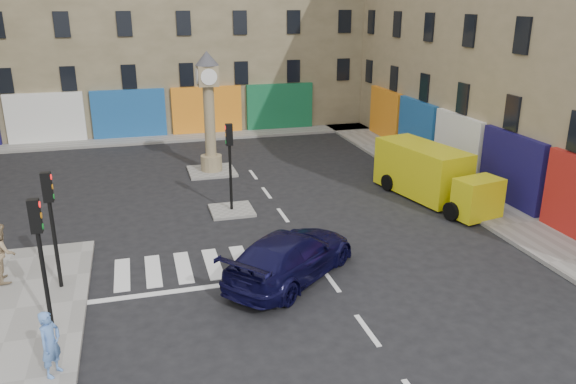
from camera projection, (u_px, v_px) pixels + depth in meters
name	position (u px, v px, depth m)	size (l,w,h in m)	color
ground	(342.00, 295.00, 17.19)	(120.00, 120.00, 0.00)	black
sidewalk_right	(433.00, 177.00, 28.47)	(2.60, 30.00, 0.15)	gray
sidewalk_far	(163.00, 138.00, 36.41)	(32.00, 2.40, 0.15)	gray
island_near	(232.00, 210.00, 23.97)	(1.80, 1.80, 0.12)	gray
island_far	(212.00, 171.00, 29.44)	(2.40, 2.40, 0.12)	gray
building_right	(562.00, 12.00, 27.48)	(10.00, 30.00, 16.00)	#9B8865
building_far	(149.00, 1.00, 38.97)	(32.00, 10.00, 17.00)	gray
traffic_light_left_near	(39.00, 244.00, 14.44)	(0.28, 0.22, 3.70)	black
traffic_light_left_far	(51.00, 212.00, 16.63)	(0.28, 0.22, 3.70)	black
traffic_light_island	(230.00, 153.00, 23.15)	(0.28, 0.22, 3.70)	black
clock_pillar	(209.00, 105.00, 28.30)	(1.20, 1.20, 6.10)	#9B8865
navy_sedan	(291.00, 256.00, 18.06)	(2.19, 5.40, 1.57)	black
yellow_van	(431.00, 174.00, 25.18)	(3.22, 6.69, 2.34)	yellow
pedestrian_blue	(50.00, 344.00, 13.08)	(0.61, 0.40, 1.67)	#5883C9
pedestrian_tan	(2.00, 252.00, 17.54)	(0.93, 0.73, 1.92)	#967E5C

